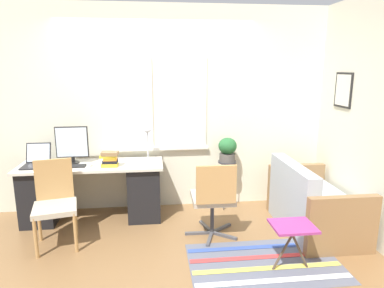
{
  "coord_description": "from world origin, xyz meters",
  "views": [
    {
      "loc": [
        -0.06,
        -3.91,
        1.91
      ],
      "look_at": [
        0.41,
        0.15,
        0.99
      ],
      "focal_mm": 32.0,
      "sensor_mm": 36.0,
      "label": 1
    }
  ],
  "objects_px": {
    "desk_lamp": "(148,141)",
    "keyboard": "(69,166)",
    "mouse": "(91,165)",
    "folding_stool": "(293,229)",
    "laptop": "(36,161)",
    "book_stack": "(110,159)",
    "desk_chair_wooden": "(55,201)",
    "potted_plant": "(228,149)",
    "monitor": "(72,144)",
    "plant_stand": "(227,167)",
    "office_chair_swivel": "(213,198)",
    "couch_loveseat": "(312,207)"
  },
  "relations": [
    {
      "from": "desk_lamp",
      "to": "keyboard",
      "type": "bearing_deg",
      "value": -167.07
    },
    {
      "from": "mouse",
      "to": "folding_stool",
      "type": "height_order",
      "value": "mouse"
    },
    {
      "from": "laptop",
      "to": "book_stack",
      "type": "height_order",
      "value": "laptop"
    },
    {
      "from": "folding_stool",
      "to": "mouse",
      "type": "bearing_deg",
      "value": 147.95
    },
    {
      "from": "desk_chair_wooden",
      "to": "folding_stool",
      "type": "relative_size",
      "value": 1.99
    },
    {
      "from": "potted_plant",
      "to": "folding_stool",
      "type": "bearing_deg",
      "value": -78.99
    },
    {
      "from": "mouse",
      "to": "laptop",
      "type": "bearing_deg",
      "value": 171.76
    },
    {
      "from": "laptop",
      "to": "desk_lamp",
      "type": "bearing_deg",
      "value": 4.83
    },
    {
      "from": "monitor",
      "to": "plant_stand",
      "type": "height_order",
      "value": "monitor"
    },
    {
      "from": "keyboard",
      "to": "desk_chair_wooden",
      "type": "relative_size",
      "value": 0.42
    },
    {
      "from": "office_chair_swivel",
      "to": "folding_stool",
      "type": "bearing_deg",
      "value": 131.9
    },
    {
      "from": "monitor",
      "to": "desk_lamp",
      "type": "distance_m",
      "value": 0.93
    },
    {
      "from": "keyboard",
      "to": "office_chair_swivel",
      "type": "height_order",
      "value": "office_chair_swivel"
    },
    {
      "from": "potted_plant",
      "to": "plant_stand",
      "type": "bearing_deg",
      "value": -90.0
    },
    {
      "from": "book_stack",
      "to": "couch_loveseat",
      "type": "xyz_separation_m",
      "value": [
        2.39,
        -0.47,
        -0.54
      ]
    },
    {
      "from": "book_stack",
      "to": "office_chair_swivel",
      "type": "relative_size",
      "value": 0.25
    },
    {
      "from": "desk_lamp",
      "to": "plant_stand",
      "type": "xyz_separation_m",
      "value": [
        1.06,
        0.05,
        -0.4
      ]
    },
    {
      "from": "office_chair_swivel",
      "to": "potted_plant",
      "type": "height_order",
      "value": "potted_plant"
    },
    {
      "from": "office_chair_swivel",
      "to": "plant_stand",
      "type": "bearing_deg",
      "value": -111.4
    },
    {
      "from": "potted_plant",
      "to": "couch_loveseat",
      "type": "bearing_deg",
      "value": -41.2
    },
    {
      "from": "monitor",
      "to": "mouse",
      "type": "relative_size",
      "value": 7.76
    },
    {
      "from": "office_chair_swivel",
      "to": "folding_stool",
      "type": "distance_m",
      "value": 0.96
    },
    {
      "from": "keyboard",
      "to": "potted_plant",
      "type": "relative_size",
      "value": 1.22
    },
    {
      "from": "desk_chair_wooden",
      "to": "book_stack",
      "type": "bearing_deg",
      "value": 28.81
    },
    {
      "from": "office_chair_swivel",
      "to": "mouse",
      "type": "bearing_deg",
      "value": -21.04
    },
    {
      "from": "desk_chair_wooden",
      "to": "plant_stand",
      "type": "bearing_deg",
      "value": 8.34
    },
    {
      "from": "laptop",
      "to": "potted_plant",
      "type": "xyz_separation_m",
      "value": [
        2.42,
        0.16,
        0.05
      ]
    },
    {
      "from": "keyboard",
      "to": "book_stack",
      "type": "distance_m",
      "value": 0.5
    },
    {
      "from": "book_stack",
      "to": "couch_loveseat",
      "type": "bearing_deg",
      "value": -11.05
    },
    {
      "from": "monitor",
      "to": "desk_lamp",
      "type": "relative_size",
      "value": 1.11
    },
    {
      "from": "office_chair_swivel",
      "to": "desk_chair_wooden",
      "type": "bearing_deg",
      "value": -1.14
    },
    {
      "from": "couch_loveseat",
      "to": "plant_stand",
      "type": "distance_m",
      "value": 1.19
    },
    {
      "from": "plant_stand",
      "to": "folding_stool",
      "type": "distance_m",
      "value": 1.58
    },
    {
      "from": "desk_lamp",
      "to": "book_stack",
      "type": "distance_m",
      "value": 0.54
    },
    {
      "from": "monitor",
      "to": "office_chair_swivel",
      "type": "xyz_separation_m",
      "value": [
        1.66,
        -0.73,
        -0.5
      ]
    },
    {
      "from": "desk_chair_wooden",
      "to": "office_chair_swivel",
      "type": "distance_m",
      "value": 1.73
    },
    {
      "from": "keyboard",
      "to": "desk_lamp",
      "type": "bearing_deg",
      "value": 12.93
    },
    {
      "from": "laptop",
      "to": "plant_stand",
      "type": "distance_m",
      "value": 2.43
    },
    {
      "from": "mouse",
      "to": "couch_loveseat",
      "type": "height_order",
      "value": "couch_loveseat"
    },
    {
      "from": "book_stack",
      "to": "couch_loveseat",
      "type": "height_order",
      "value": "book_stack"
    },
    {
      "from": "monitor",
      "to": "couch_loveseat",
      "type": "bearing_deg",
      "value": -13.12
    },
    {
      "from": "laptop",
      "to": "potted_plant",
      "type": "relative_size",
      "value": 1.05
    },
    {
      "from": "plant_stand",
      "to": "couch_loveseat",
      "type": "bearing_deg",
      "value": -41.2
    },
    {
      "from": "laptop",
      "to": "couch_loveseat",
      "type": "relative_size",
      "value": 0.27
    },
    {
      "from": "mouse",
      "to": "desk_chair_wooden",
      "type": "xyz_separation_m",
      "value": [
        -0.31,
        -0.51,
        -0.25
      ]
    },
    {
      "from": "monitor",
      "to": "desk_chair_wooden",
      "type": "height_order",
      "value": "monitor"
    },
    {
      "from": "desk_chair_wooden",
      "to": "plant_stand",
      "type": "xyz_separation_m",
      "value": [
        2.06,
        0.77,
        0.08
      ]
    },
    {
      "from": "desk_lamp",
      "to": "desk_chair_wooden",
      "type": "relative_size",
      "value": 0.46
    },
    {
      "from": "book_stack",
      "to": "couch_loveseat",
      "type": "relative_size",
      "value": 0.18
    },
    {
      "from": "keyboard",
      "to": "laptop",
      "type": "bearing_deg",
      "value": 165.6
    }
  ]
}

